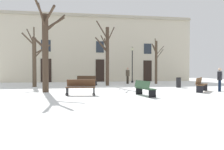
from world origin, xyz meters
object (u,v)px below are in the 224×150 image
object	(u,v)px
litter_bin	(179,82)
bench_by_litter_bin	(81,87)
tree_left_of_center	(34,59)
bench_near_center_tree	(87,80)
person_strolling	(220,79)
tree_foreground	(156,61)
tree_near_facade	(107,54)
bench_far_corner	(201,84)
tree_center	(46,48)
bench_back_to_back_right	(144,88)
person_by_shop_door	(128,75)
streetlamp	(132,61)

from	to	relation	value
litter_bin	bench_by_litter_bin	world-z (taller)	bench_by_litter_bin
tree_left_of_center	bench_near_center_tree	world-z (taller)	tree_left_of_center
bench_by_litter_bin	person_strolling	distance (m)	9.13
tree_foreground	tree_near_facade	world-z (taller)	tree_near_facade
bench_far_corner	litter_bin	bearing A→B (deg)	40.91
tree_center	bench_by_litter_bin	bearing A→B (deg)	-44.31
tree_near_facade	bench_by_litter_bin	distance (m)	7.79
tree_center	bench_back_to_back_right	world-z (taller)	tree_center
litter_bin	person_by_shop_door	xyz separation A→B (m)	(-2.93, 5.13, 0.48)
tree_near_facade	bench_near_center_tree	distance (m)	3.00
tree_center	tree_near_facade	size ratio (longest dim) A/B	0.98
tree_center	bench_by_litter_bin	distance (m)	3.83
tree_left_of_center	tree_center	distance (m)	4.80
tree_foreground	bench_far_corner	world-z (taller)	tree_foreground
person_strolling	bench_near_center_tree	bearing A→B (deg)	-82.48
streetlamp	bench_by_litter_bin	xyz separation A→B (m)	(-5.91, -10.97, -1.91)
tree_foreground	bench_far_corner	distance (m)	8.02
bench_by_litter_bin	tree_near_facade	bearing A→B (deg)	80.10
bench_near_center_tree	bench_by_litter_bin	distance (m)	7.72
streetlamp	person_strolling	distance (m)	10.96
litter_bin	bench_far_corner	bearing A→B (deg)	-90.20
bench_by_litter_bin	litter_bin	bearing A→B (deg)	37.06
tree_near_facade	bench_far_corner	size ratio (longest dim) A/B	3.44
bench_back_to_back_right	person_by_shop_door	distance (m)	10.22
streetlamp	bench_back_to_back_right	distance (m)	12.32
tree_foreground	bench_by_litter_bin	xyz separation A→B (m)	(-7.71, -8.57, -1.85)
streetlamp	person_strolling	bearing A→B (deg)	-72.87
streetlamp	person_by_shop_door	bearing A→B (deg)	-117.82
bench_near_center_tree	bench_far_corner	bearing A→B (deg)	161.69
tree_foreground	tree_near_facade	size ratio (longest dim) A/B	0.78
person_strolling	bench_by_litter_bin	bearing A→B (deg)	-38.26
tree_left_of_center	tree_center	xyz separation A→B (m)	(1.42, -4.55, 0.52)
tree_left_of_center	streetlamp	size ratio (longest dim) A/B	1.31
tree_foreground	streetlamp	distance (m)	3.00
tree_near_facade	bench_by_litter_bin	size ratio (longest dim) A/B	3.34
tree_center	bench_far_corner	size ratio (longest dim) A/B	3.39
tree_foreground	person_strolling	size ratio (longest dim) A/B	2.81
streetlamp	bench_near_center_tree	xyz separation A→B (m)	(-5.11, -3.29, -1.93)
tree_left_of_center	person_strolling	size ratio (longest dim) A/B	3.27
bench_back_to_back_right	person_by_shop_door	xyz separation A→B (m)	(1.51, 10.10, 0.45)
streetlamp	tree_left_of_center	bearing A→B (deg)	-155.45
tree_center	person_strolling	bearing A→B (deg)	-7.57
litter_bin	person_by_shop_door	world-z (taller)	person_by_shop_door
bench_by_litter_bin	bench_far_corner	bearing A→B (deg)	15.54
tree_foreground	bench_by_litter_bin	size ratio (longest dim) A/B	2.59
streetlamp	bench_by_litter_bin	distance (m)	12.61
bench_near_center_tree	person_by_shop_door	xyz separation A→B (m)	(4.15, 1.48, 0.44)
streetlamp	tree_foreground	bearing A→B (deg)	-53.10
streetlamp	litter_bin	bearing A→B (deg)	-74.13
bench_by_litter_bin	person_by_shop_door	world-z (taller)	person_by_shop_door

